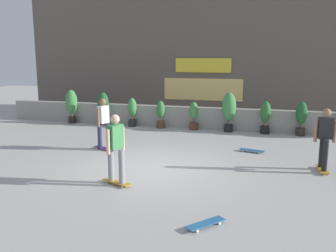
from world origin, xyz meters
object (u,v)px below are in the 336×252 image
at_px(potted_plant_7, 301,117).
at_px(potted_plant_6, 265,116).
at_px(potted_plant_5, 229,109).
at_px(potted_plant_2, 132,111).
at_px(skater_foreground, 116,146).
at_px(potted_plant_4, 194,115).
at_px(skateboard_aside, 206,223).
at_px(potted_plant_0, 71,104).
at_px(potted_plant_3, 161,114).
at_px(skateboard_near_camera, 252,150).
at_px(skater_by_wall_left, 325,137).
at_px(potted_plant_1, 103,106).
at_px(skater_by_wall_right, 103,122).

bearing_deg(potted_plant_7, potted_plant_6, 180.00).
bearing_deg(potted_plant_5, potted_plant_7, -0.00).
distance_m(potted_plant_2, skater_foreground, 7.45).
height_order(potted_plant_4, potted_plant_5, potted_plant_5).
height_order(potted_plant_2, skateboard_aside, potted_plant_2).
bearing_deg(skateboard_aside, potted_plant_5, 94.05).
bearing_deg(skater_foreground, potted_plant_5, 75.55).
xyz_separation_m(potted_plant_0, potted_plant_3, (4.28, 0.00, -0.29)).
xyz_separation_m(potted_plant_6, skateboard_near_camera, (-0.32, -3.08, -0.66)).
relative_size(potted_plant_7, skateboard_aside, 1.78).
bearing_deg(skater_by_wall_left, potted_plant_5, 123.30).
bearing_deg(skater_by_wall_left, skater_foreground, -153.25).
xyz_separation_m(skateboard_near_camera, skateboard_aside, (-0.51, -5.55, 0.00)).
height_order(potted_plant_4, skater_by_wall_left, skater_by_wall_left).
bearing_deg(potted_plant_0, potted_plant_6, 0.00).
bearing_deg(potted_plant_2, potted_plant_6, -0.00).
height_order(potted_plant_5, skateboard_near_camera, potted_plant_5).
xyz_separation_m(potted_plant_1, skater_by_wall_left, (8.61, -4.61, 0.09)).
distance_m(potted_plant_1, skater_by_wall_right, 4.57).
bearing_deg(skater_by_wall_left, potted_plant_6, 109.02).
distance_m(potted_plant_4, skateboard_near_camera, 4.05).
bearing_deg(skater_foreground, potted_plant_0, 127.19).
distance_m(skater_by_wall_right, skater_by_wall_left, 6.62).
bearing_deg(potted_plant_6, potted_plant_7, 0.00).
distance_m(potted_plant_0, skater_by_wall_left, 11.20).
distance_m(skater_foreground, skateboard_aside, 3.03).
xyz_separation_m(potted_plant_0, potted_plant_5, (7.18, 0.00, 0.05)).
height_order(potted_plant_6, skater_by_wall_right, skater_by_wall_right).
relative_size(potted_plant_1, skater_by_wall_right, 0.87).
height_order(potted_plant_1, skater_by_wall_right, skater_by_wall_right).
height_order(potted_plant_0, potted_plant_1, potted_plant_0).
relative_size(potted_plant_3, skateboard_aside, 1.57).
bearing_deg(skateboard_near_camera, skater_by_wall_right, -167.79).
distance_m(potted_plant_0, skater_by_wall_right, 5.46).
xyz_separation_m(potted_plant_6, skateboard_aside, (-0.83, -8.64, -0.66)).
distance_m(potted_plant_4, potted_plant_6, 2.89).
bearing_deg(potted_plant_7, skater_foreground, -123.08).
xyz_separation_m(potted_plant_3, potted_plant_5, (2.90, 0.00, 0.34)).
xyz_separation_m(potted_plant_4, skater_foreground, (-0.37, -7.06, 0.33)).
bearing_deg(potted_plant_4, skater_by_wall_left, -45.86).
distance_m(potted_plant_1, potted_plant_6, 7.02).
bearing_deg(skateboard_near_camera, skater_foreground, -126.46).
bearing_deg(potted_plant_1, skateboard_aside, -54.35).
bearing_deg(skater_by_wall_left, potted_plant_2, 147.45).
distance_m(potted_plant_0, skateboard_aside, 11.66).
bearing_deg(skateboard_near_camera, potted_plant_6, 84.03).
height_order(potted_plant_2, potted_plant_5, potted_plant_5).
distance_m(potted_plant_5, potted_plant_6, 1.46).
bearing_deg(skateboard_near_camera, potted_plant_5, 109.91).
distance_m(potted_plant_0, potted_plant_1, 1.59).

